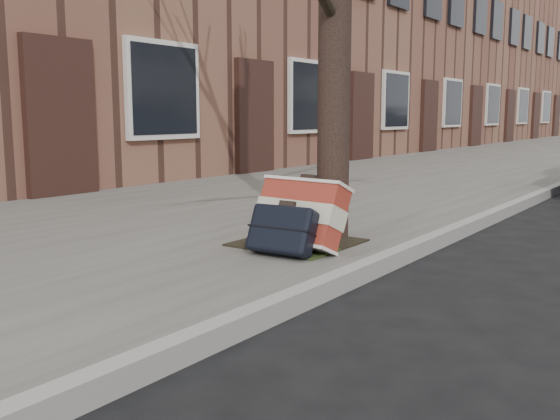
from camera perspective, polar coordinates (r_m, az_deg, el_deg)
The scene contains 6 objects.
ground at distance 3.16m, azimuth 20.39°, elevation -12.96°, with size 120.00×120.00×0.00m, color black.
near_sidewalk at distance 18.43m, azimuth 21.63°, elevation 4.72°, with size 5.00×70.00×0.12m, color slate.
house_near at distance 21.63m, azimuth 7.00°, elevation 14.89°, with size 6.80×40.00×7.00m, color brown.
dirt_patch at distance 4.99m, azimuth 1.61°, elevation -2.98°, with size 0.85×0.85×0.01m, color black.
suitcase_red at distance 4.72m, azimuth 1.81°, elevation -0.39°, with size 0.70×0.19×0.51m, color maroon.
suitcase_navy at distance 4.51m, azimuth 0.20°, elevation -1.80°, with size 0.50×0.16×0.35m, color black.
Camera 1 is at (0.72, -2.86, 1.13)m, focal length 40.00 mm.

